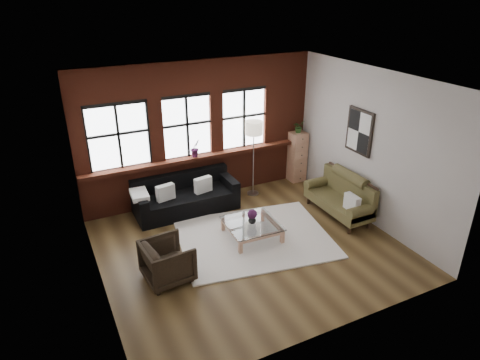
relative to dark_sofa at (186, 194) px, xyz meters
name	(u,v)px	position (x,y,z in m)	size (l,w,h in m)	color
floor	(249,246)	(0.60, -1.90, -0.41)	(5.50, 5.50, 0.00)	#4A351B
ceiling	(251,81)	(0.60, -1.90, 2.79)	(5.50, 5.50, 0.00)	white
wall_back	(199,131)	(0.60, 0.60, 1.19)	(5.50, 5.50, 0.00)	#BCB4AF
wall_front	(337,239)	(0.60, -4.40, 1.19)	(5.50, 5.50, 0.00)	#BCB4AF
wall_left	(90,203)	(-2.15, -1.90, 1.19)	(5.00, 5.00, 0.00)	#BCB4AF
wall_right	(369,147)	(3.35, -1.90, 1.19)	(5.00, 5.00, 0.00)	#BCB4AF
brick_backwall	(200,132)	(0.60, 0.54, 1.19)	(5.50, 0.12, 3.20)	maroon
sill_ledge	(202,156)	(0.60, 0.45, 0.63)	(5.50, 0.30, 0.08)	maroon
window_left	(118,137)	(-1.20, 0.55, 1.34)	(1.38, 0.10, 1.50)	black
window_mid	(187,127)	(0.30, 0.55, 1.34)	(1.38, 0.10, 1.50)	black
window_right	(243,119)	(1.70, 0.55, 1.34)	(1.38, 0.10, 1.50)	black
wall_poster	(360,131)	(3.32, -1.60, 1.44)	(0.05, 0.74, 0.94)	black
shag_rug	(254,238)	(0.82, -1.70, -0.39)	(2.93, 2.30, 0.03)	white
dark_sofa	(186,194)	(0.00, 0.00, 0.00)	(2.26, 0.91, 0.82)	black
pillow_a	(165,192)	(-0.48, -0.10, 0.19)	(0.40, 0.14, 0.34)	silver
pillow_b	(203,185)	(0.38, -0.10, 0.19)	(0.40, 0.14, 0.34)	silver
vintage_settee	(339,197)	(2.90, -1.66, 0.05)	(0.76, 1.71, 0.91)	#4E4724
pillow_settee	(352,203)	(2.82, -2.18, 0.16)	(0.14, 0.38, 0.34)	silver
armchair	(168,261)	(-1.10, -2.17, -0.05)	(0.77, 0.79, 0.72)	black
coffee_table	(252,230)	(0.80, -1.64, -0.25)	(1.01, 1.01, 0.34)	tan
vase	(252,220)	(0.80, -1.64, 0.00)	(0.16, 0.16, 0.16)	#B2B2B2
flowers	(252,214)	(0.80, -1.64, 0.12)	(0.20, 0.20, 0.20)	#45173F
drawer_chest	(297,156)	(3.11, 0.33, 0.23)	(0.39, 0.39, 1.28)	tan
potted_plant_top	(299,127)	(3.11, 0.33, 1.02)	(0.27, 0.23, 0.30)	#2D5923
floor_lamp	(253,156)	(1.72, 0.08, 0.58)	(0.40, 0.40, 1.97)	#A5A5A8
sill_plant	(195,148)	(0.42, 0.42, 0.87)	(0.22, 0.18, 0.40)	#45173F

